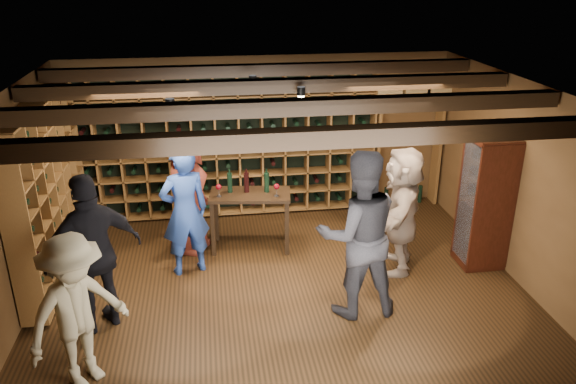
{
  "coord_description": "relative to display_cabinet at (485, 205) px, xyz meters",
  "views": [
    {
      "loc": [
        -0.82,
        -6.07,
        3.78
      ],
      "look_at": [
        0.11,
        0.2,
        1.2
      ],
      "focal_mm": 35.0,
      "sensor_mm": 36.0,
      "label": 1
    }
  ],
  "objects": [
    {
      "name": "ground",
      "position": [
        -2.71,
        -0.2,
        -0.86
      ],
      "size": [
        6.0,
        6.0,
        0.0
      ],
      "primitive_type": "plane",
      "color": "#331E0E",
      "rests_on": "ground"
    },
    {
      "name": "room_shell",
      "position": [
        -2.71,
        -0.15,
        1.56
      ],
      "size": [
        6.0,
        6.0,
        6.0
      ],
      "color": "brown",
      "rests_on": "ground"
    },
    {
      "name": "wine_rack_back",
      "position": [
        -3.24,
        2.13,
        0.29
      ],
      "size": [
        4.65,
        0.3,
        2.2
      ],
      "color": "brown",
      "rests_on": "ground"
    },
    {
      "name": "wine_rack_left",
      "position": [
        -5.54,
        0.62,
        0.29
      ],
      "size": [
        0.3,
        2.65,
        2.2
      ],
      "color": "brown",
      "rests_on": "ground"
    },
    {
      "name": "crate_shelf",
      "position": [
        -0.31,
        2.12,
        0.71
      ],
      "size": [
        1.2,
        0.32,
        2.07
      ],
      "color": "brown",
      "rests_on": "ground"
    },
    {
      "name": "display_cabinet",
      "position": [
        0.0,
        0.0,
        0.0
      ],
      "size": [
        0.55,
        0.5,
        1.75
      ],
      "color": "#38130B",
      "rests_on": "ground"
    },
    {
      "name": "man_blue_shirt",
      "position": [
        -3.88,
        0.36,
        0.0
      ],
      "size": [
        0.72,
        0.59,
        1.72
      ],
      "primitive_type": "imported",
      "rotation": [
        0.0,
        0.0,
        3.46
      ],
      "color": "navy",
      "rests_on": "ground"
    },
    {
      "name": "man_grey_suit",
      "position": [
        -1.94,
        -0.84,
        0.13
      ],
      "size": [
        0.98,
        0.77,
        1.97
      ],
      "primitive_type": "imported",
      "rotation": [
        0.0,
        0.0,
        3.17
      ],
      "color": "black",
      "rests_on": "ground"
    },
    {
      "name": "guest_red_floral",
      "position": [
        -3.86,
        0.99,
        -0.0
      ],
      "size": [
        0.83,
        0.98,
        1.71
      ],
      "primitive_type": "imported",
      "rotation": [
        0.0,
        0.0,
        1.16
      ],
      "color": "maroon",
      "rests_on": "ground"
    },
    {
      "name": "guest_woman_black",
      "position": [
        -4.8,
        -0.72,
        0.05
      ],
      "size": [
        1.14,
        0.92,
        1.81
      ],
      "primitive_type": "imported",
      "rotation": [
        0.0,
        0.0,
        3.68
      ],
      "color": "black",
      "rests_on": "ground"
    },
    {
      "name": "guest_khaki",
      "position": [
        -4.82,
        -1.64,
        -0.07
      ],
      "size": [
        1.14,
        1.13,
        1.58
      ],
      "primitive_type": "imported",
      "rotation": [
        0.0,
        0.0,
        0.76
      ],
      "color": "gray",
      "rests_on": "ground"
    },
    {
      "name": "guest_beige",
      "position": [
        -1.11,
        0.05,
        -0.01
      ],
      "size": [
        1.05,
        1.64,
        1.69
      ],
      "primitive_type": "imported",
      "rotation": [
        0.0,
        0.0,
        4.33
      ],
      "color": "tan",
      "rests_on": "ground"
    },
    {
      "name": "tasting_table",
      "position": [
        -3.0,
        0.91,
        -0.11
      ],
      "size": [
        1.17,
        0.69,
        1.12
      ],
      "rotation": [
        0.0,
        0.0,
        -0.13
      ],
      "color": "black",
      "rests_on": "ground"
    }
  ]
}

